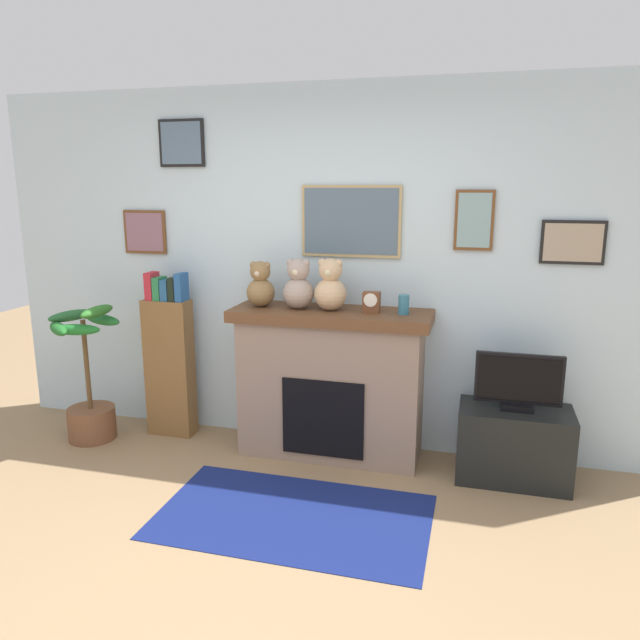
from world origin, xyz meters
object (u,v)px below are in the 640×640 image
at_px(candle_jar, 404,304).
at_px(teddy_bear_grey, 298,286).
at_px(fireplace, 331,382).
at_px(tv_stand, 514,444).
at_px(television, 518,383).
at_px(mantel_clock, 371,302).
at_px(teddy_bear_brown, 261,286).
at_px(teddy_bear_tan, 330,287).
at_px(bookshelf, 169,360).
at_px(potted_plant, 89,391).

height_order(candle_jar, teddy_bear_grey, teddy_bear_grey).
bearing_deg(fireplace, tv_stand, -3.44).
xyz_separation_m(television, mantel_clock, (-0.97, 0.06, 0.47)).
relative_size(teddy_bear_brown, teddy_bear_tan, 0.90).
distance_m(bookshelf, television, 2.55).
distance_m(tv_stand, mantel_clock, 1.32).
bearing_deg(teddy_bear_tan, teddy_bear_grey, 180.00).
bearing_deg(television, potted_plant, -177.11).
bearing_deg(mantel_clock, candle_jar, 0.42).
xyz_separation_m(bookshelf, teddy_bear_grey, (1.05, -0.04, 0.63)).
bearing_deg(tv_stand, television, -90.00).
xyz_separation_m(television, teddy_bear_brown, (-1.77, 0.06, 0.54)).
relative_size(tv_stand, mantel_clock, 5.09).
bearing_deg(tv_stand, fireplace, 176.56).
relative_size(fireplace, tv_stand, 1.94).
xyz_separation_m(bookshelf, teddy_bear_tan, (1.28, -0.04, 0.63)).
xyz_separation_m(fireplace, bookshelf, (-1.28, 0.02, 0.06)).
height_order(fireplace, tv_stand, fireplace).
xyz_separation_m(teddy_bear_brown, teddy_bear_grey, (0.28, -0.00, 0.01)).
bearing_deg(teddy_bear_brown, television, -1.91).
bearing_deg(television, teddy_bear_grey, 177.74).
relative_size(bookshelf, mantel_clock, 9.04).
distance_m(tv_stand, teddy_bear_brown, 2.01).
distance_m(fireplace, bookshelf, 1.29).
bearing_deg(potted_plant, fireplace, 7.23).
relative_size(television, teddy_bear_grey, 1.56).
xyz_separation_m(potted_plant, candle_jar, (2.34, 0.22, 0.75)).
relative_size(candle_jar, teddy_bear_grey, 0.38).
relative_size(tv_stand, teddy_bear_tan, 1.99).
xyz_separation_m(bookshelf, mantel_clock, (1.57, -0.04, 0.54)).
xyz_separation_m(mantel_clock, teddy_bear_grey, (-0.51, 0.00, 0.09)).
relative_size(tv_stand, teddy_bear_brown, 2.22).
bearing_deg(television, fireplace, 176.50).
distance_m(fireplace, teddy_bear_tan, 0.69).
distance_m(bookshelf, potted_plant, 0.65).
relative_size(mantel_clock, teddy_bear_grey, 0.40).
bearing_deg(tv_stand, teddy_bear_brown, 178.14).
bearing_deg(television, bookshelf, 177.72).
bearing_deg(mantel_clock, teddy_bear_tan, 179.77).
bearing_deg(candle_jar, teddy_bear_tan, -179.95).
relative_size(television, mantel_clock, 3.87).
height_order(bookshelf, teddy_bear_brown, teddy_bear_brown).
xyz_separation_m(fireplace, potted_plant, (-1.84, -0.23, -0.16)).
height_order(candle_jar, teddy_bear_tan, teddy_bear_tan).
bearing_deg(candle_jar, bookshelf, 178.65).
xyz_separation_m(potted_plant, tv_stand, (3.09, 0.16, -0.14)).
xyz_separation_m(candle_jar, teddy_bear_brown, (-1.01, -0.00, 0.08)).
bearing_deg(teddy_bear_tan, tv_stand, -2.61).
bearing_deg(teddy_bear_grey, mantel_clock, -0.13).
xyz_separation_m(potted_plant, teddy_bear_grey, (1.61, 0.21, 0.84)).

